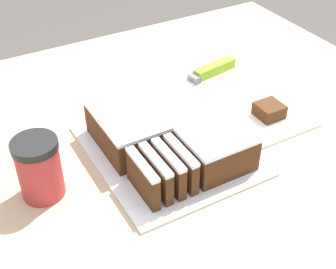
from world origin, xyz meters
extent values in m
cube|color=silver|center=(0.08, 0.01, 0.94)|extent=(0.29, 0.33, 0.01)
cube|color=#472814|center=(0.08, 0.07, 0.97)|extent=(0.23, 0.16, 0.06)
cube|color=white|center=(0.08, 0.07, 1.01)|extent=(0.23, 0.16, 0.01)
cube|color=#472814|center=(0.13, -0.07, 0.97)|extent=(0.12, 0.11, 0.06)
cube|color=white|center=(0.13, -0.07, 1.01)|extent=(0.12, 0.11, 0.01)
cube|color=#472814|center=(-0.02, -0.07, 0.97)|extent=(0.02, 0.10, 0.06)
cube|color=white|center=(-0.02, -0.07, 1.01)|extent=(0.02, 0.10, 0.01)
cube|color=#472814|center=(0.01, -0.07, 0.97)|extent=(0.02, 0.10, 0.06)
cube|color=white|center=(0.01, -0.07, 1.01)|extent=(0.02, 0.10, 0.01)
cube|color=#472814|center=(0.03, -0.07, 0.97)|extent=(0.02, 0.10, 0.06)
cube|color=white|center=(0.03, -0.07, 1.01)|extent=(0.02, 0.10, 0.01)
cube|color=#472814|center=(0.06, -0.07, 0.97)|extent=(0.02, 0.10, 0.06)
cube|color=white|center=(0.06, -0.07, 1.01)|extent=(0.02, 0.10, 0.01)
cube|color=silver|center=(0.08, 0.09, 1.02)|extent=(0.24, 0.06, 0.00)
cube|color=slate|center=(0.19, 0.10, 1.02)|extent=(0.02, 0.03, 0.02)
cube|color=#8CCC26|center=(0.25, 0.11, 1.02)|extent=(0.11, 0.04, 0.02)
cylinder|color=#B23333|center=(-0.17, 0.02, 0.99)|extent=(0.07, 0.07, 0.10)
cylinder|color=black|center=(-0.17, 0.02, 1.04)|extent=(0.08, 0.08, 0.01)
cube|color=white|center=(0.32, 0.01, 0.94)|extent=(0.16, 0.16, 0.01)
cube|color=#472814|center=(0.32, 0.01, 0.96)|extent=(0.05, 0.05, 0.03)
camera|label=1|loc=(-0.27, -0.60, 1.52)|focal=50.00mm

